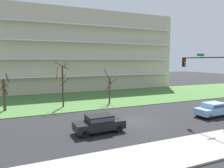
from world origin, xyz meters
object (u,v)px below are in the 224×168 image
Objects in this scene: tree_center at (109,88)px; sedan_blue_center_left at (214,109)px; traffic_signal_mast at (210,77)px; sedan_black_near_left at (99,123)px; tree_left at (63,83)px; tree_far_left at (3,92)px.

tree_center reaches higher than sedan_blue_center_left.
sedan_blue_center_left is 6.16m from traffic_signal_mast.
sedan_black_near_left is 0.64× the size of traffic_signal_mast.
traffic_signal_mast is at bearing -52.19° from tree_left.
sedan_blue_center_left is at bearing 35.53° from traffic_signal_mast.
tree_center reaches higher than tree_far_left.
tree_center is (13.73, -0.92, -0.17)m from tree_far_left.
tree_center reaches higher than sedan_black_near_left.
tree_left reaches higher than tree_far_left.
sedan_blue_center_left is (8.22, -11.01, -1.42)m from tree_center.
tree_center is 13.82m from sedan_blue_center_left.
tree_far_left is at bearing 140.87° from traffic_signal_mast.
tree_left is 17.93m from traffic_signal_mast.
sedan_black_near_left is 1.00× the size of sedan_blue_center_left.
sedan_black_near_left is at bearing -55.34° from tree_far_left.
tree_center is at bearing -3.82° from tree_far_left.
traffic_signal_mast reaches higher than sedan_black_near_left.
tree_left is 11.64m from sedan_black_near_left.
tree_left is 1.20× the size of tree_center.
tree_far_left is at bearing 176.18° from tree_center.
tree_left is 1.38× the size of sedan_blue_center_left.
traffic_signal_mast is (9.82, -2.77, 3.89)m from sedan_black_near_left.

